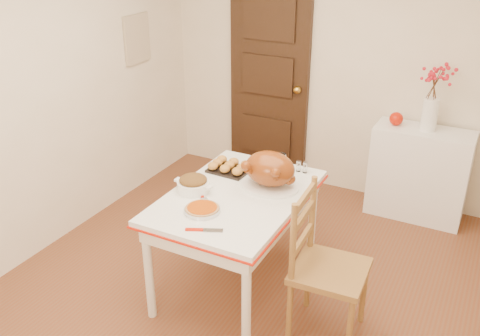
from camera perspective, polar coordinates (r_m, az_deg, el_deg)
The scene contains 18 objects.
floor at distance 4.06m, azimuth 0.12°, elevation -13.24°, with size 3.50×4.00×0.00m, color brown.
wall_back at distance 5.20m, azimuth 10.49°, elevation 10.60°, with size 3.50×0.00×2.50m, color silver.
wall_left at distance 4.46m, azimuth -20.40°, elevation 7.00°, with size 0.00×4.00×2.50m, color silver.
door_back at distance 5.47m, azimuth 3.14°, elevation 9.31°, with size 0.85×0.06×2.06m, color black.
photo_board at distance 5.24m, azimuth -11.01°, elevation 13.47°, with size 0.03×0.35×0.45m, color beige.
sideboard at distance 5.10m, azimuth 18.62°, elevation -0.56°, with size 0.85×0.38×0.85m, color white.
kitchen_table at distance 3.91m, azimuth -0.34°, elevation -7.89°, with size 0.90×1.31×0.78m, color silver, non-canonical shape.
chair_oak at distance 3.48m, azimuth 9.69°, elevation -10.49°, with size 0.46×0.46×1.03m, color brown, non-canonical shape.
berry_vase at distance 4.84m, azimuth 19.96°, elevation 7.18°, with size 0.31×0.31×0.61m, color white, non-canonical shape.
apple at distance 4.95m, azimuth 16.43°, elevation 5.09°, with size 0.12×0.12×0.12m, color #BA1604.
turkey_platter at distance 3.74m, azimuth 3.22°, elevation -0.27°, with size 0.43×0.34×0.27m, color brown, non-canonical shape.
pumpkin_pie at distance 3.49m, azimuth -4.08°, elevation -4.39°, with size 0.23×0.23×0.05m, color #A13A04.
stuffing_dish at distance 3.74m, azimuth -5.04°, elevation -1.69°, with size 0.29×0.23×0.11m, color brown, non-canonical shape.
rolls_tray at distance 4.03m, azimuth -1.15°, elevation 0.18°, with size 0.30×0.23×0.08m, color #C6772A, non-canonical shape.
pie_server at distance 3.30m, azimuth -3.88°, elevation -6.65°, with size 0.23×0.07×0.01m, color silver, non-canonical shape.
carving_knife at distance 3.64m, azimuth -3.80°, elevation -3.37°, with size 0.26×0.06×0.01m, color silver, non-canonical shape.
drinking_glass at distance 4.10m, azimuth 4.52°, elevation 0.83°, with size 0.06×0.06×0.11m, color white.
shaker_pair at distance 4.04m, azimuth 6.66°, elevation 0.14°, with size 0.09×0.03×0.09m, color white, non-canonical shape.
Camera 1 is at (1.46, -2.83, 2.53)m, focal length 39.72 mm.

